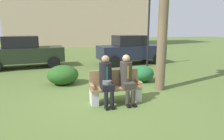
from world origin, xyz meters
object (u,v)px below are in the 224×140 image
(parked_car_far, at_px, (131,50))
(parked_car_near, at_px, (24,52))
(park_bench, at_px, (115,88))
(street_lamp, at_px, (149,23))
(seated_man_left, at_px, (106,78))
(shrub_mid_lawn, at_px, (141,74))
(seated_man_right, at_px, (127,76))
(shrub_near_bench, at_px, (63,75))

(parked_car_far, bearing_deg, parked_car_near, 176.79)
(park_bench, bearing_deg, parked_car_near, 117.90)
(street_lamp, bearing_deg, parked_car_far, 124.62)
(park_bench, xyz_separation_m, seated_man_left, (-0.29, -0.12, 0.35))
(shrub_mid_lawn, bearing_deg, park_bench, -131.08)
(park_bench, bearing_deg, street_lamp, 55.73)
(parked_car_far, bearing_deg, seated_man_right, -111.68)
(shrub_near_bench, height_order, parked_car_far, parked_car_far)
(seated_man_left, bearing_deg, parked_car_near, 115.30)
(seated_man_right, relative_size, shrub_near_bench, 1.16)
(shrub_mid_lawn, bearing_deg, seated_man_left, -134.00)
(seated_man_right, xyz_separation_m, parked_car_far, (2.34, 5.88, 0.09))
(seated_man_right, relative_size, parked_car_near, 0.33)
(shrub_mid_lawn, xyz_separation_m, parked_car_far, (1.04, 3.93, 0.52))
(shrub_mid_lawn, distance_m, street_lamp, 3.98)
(park_bench, distance_m, parked_car_near, 6.91)
(shrub_near_bench, height_order, parked_car_near, parked_car_near)
(seated_man_right, xyz_separation_m, street_lamp, (2.99, 4.94, 1.59))
(seated_man_left, distance_m, seated_man_right, 0.59)
(park_bench, height_order, shrub_near_bench, park_bench)
(shrub_mid_lawn, height_order, parked_car_far, parked_car_far)
(shrub_mid_lawn, xyz_separation_m, parked_car_near, (-4.83, 4.26, 0.52))
(seated_man_right, height_order, parked_car_near, parked_car_near)
(park_bench, xyz_separation_m, street_lamp, (3.29, 4.83, 1.93))
(park_bench, distance_m, shrub_near_bench, 2.64)
(parked_car_near, xyz_separation_m, street_lamp, (6.52, -1.27, 1.50))
(shrub_mid_lawn, height_order, street_lamp, street_lamp)
(street_lamp, bearing_deg, shrub_near_bench, -151.06)
(parked_car_near, distance_m, parked_car_far, 5.88)
(seated_man_left, xyz_separation_m, parked_car_near, (-2.94, 6.22, 0.09))
(parked_car_near, xyz_separation_m, parked_car_far, (5.87, -0.33, 0.00))
(seated_man_right, relative_size, parked_car_far, 0.33)
(seated_man_right, bearing_deg, shrub_near_bench, 125.39)
(parked_car_near, bearing_deg, parked_car_far, -3.21)
(seated_man_right, distance_m, shrub_near_bench, 2.92)
(parked_car_near, distance_m, street_lamp, 6.81)
(seated_man_left, distance_m, parked_car_far, 6.58)
(seated_man_right, bearing_deg, parked_car_near, 119.61)
(shrub_mid_lawn, xyz_separation_m, street_lamp, (1.69, 2.99, 2.02))
(seated_man_right, distance_m, parked_car_near, 7.15)
(park_bench, relative_size, shrub_near_bench, 1.25)
(park_bench, bearing_deg, seated_man_left, -157.33)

